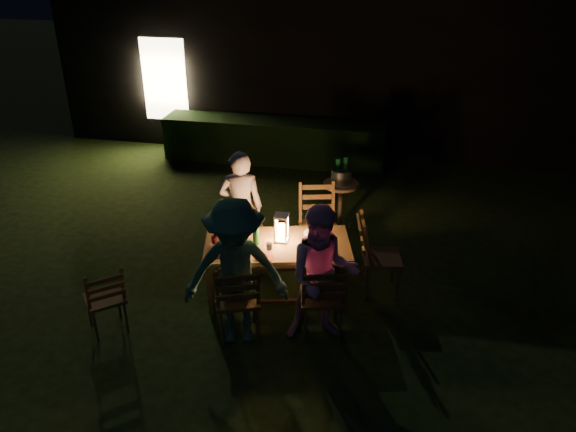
% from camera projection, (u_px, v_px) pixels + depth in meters
% --- Properties ---
extents(garden_envelope, '(40.00, 40.00, 3.20)m').
position_uv_depth(garden_envelope, '(320.00, 54.00, 12.16)').
color(garden_envelope, black).
rests_on(garden_envelope, ground).
extents(dining_table, '(1.85, 1.23, 0.71)m').
position_uv_depth(dining_table, '(277.00, 249.00, 6.60)').
color(dining_table, '#4F341A').
rests_on(dining_table, ground).
extents(chair_near_left, '(0.60, 0.62, 1.03)m').
position_uv_depth(chair_near_left, '(238.00, 312.00, 6.04)').
color(chair_near_left, '#4F341A').
rests_on(chair_near_left, ground).
extents(chair_near_right, '(0.56, 0.59, 1.02)m').
position_uv_depth(chair_near_right, '(321.00, 310.00, 6.08)').
color(chair_near_right, '#4F341A').
rests_on(chair_near_right, ground).
extents(chair_far_left, '(0.49, 0.51, 0.90)m').
position_uv_depth(chair_far_left, '(242.00, 244.00, 7.43)').
color(chair_far_left, '#4F341A').
rests_on(chair_far_left, ground).
extents(chair_far_right, '(0.59, 0.62, 1.08)m').
position_uv_depth(chair_far_right, '(317.00, 238.00, 7.45)').
color(chair_far_right, '#4F341A').
rests_on(chair_far_right, ground).
extents(chair_end, '(0.58, 0.55, 1.05)m').
position_uv_depth(chair_end, '(379.00, 269.00, 6.80)').
color(chair_end, '#4F341A').
rests_on(chair_end, ground).
extents(chair_spare, '(0.59, 0.59, 0.90)m').
position_uv_depth(chair_spare, '(107.00, 310.00, 6.14)').
color(chair_spare, '#4F341A').
rests_on(chair_spare, ground).
extents(person_house_side, '(0.64, 0.50, 1.56)m').
position_uv_depth(person_house_side, '(241.00, 208.00, 7.25)').
color(person_house_side, beige).
rests_on(person_house_side, ground).
extents(person_opp_right, '(0.88, 0.76, 1.57)m').
position_uv_depth(person_opp_right, '(323.00, 275.00, 5.82)').
color(person_opp_right, '#E49CCE').
rests_on(person_opp_right, ground).
extents(person_opp_left, '(1.20, 0.86, 1.67)m').
position_uv_depth(person_opp_left, '(236.00, 273.00, 5.76)').
color(person_opp_left, '#33674D').
rests_on(person_opp_left, ground).
extents(lantern, '(0.16, 0.16, 0.35)m').
position_uv_depth(lantern, '(281.00, 229.00, 6.54)').
color(lantern, white).
rests_on(lantern, dining_table).
extents(plate_far_left, '(0.25, 0.25, 0.01)m').
position_uv_depth(plate_far_left, '(231.00, 235.00, 6.74)').
color(plate_far_left, white).
rests_on(plate_far_left, dining_table).
extents(plate_near_left, '(0.25, 0.25, 0.01)m').
position_uv_depth(plate_near_left, '(229.00, 254.00, 6.35)').
color(plate_near_left, white).
rests_on(plate_near_left, dining_table).
extents(plate_far_right, '(0.25, 0.25, 0.01)m').
position_uv_depth(plate_far_right, '(314.00, 233.00, 6.78)').
color(plate_far_right, white).
rests_on(plate_far_right, dining_table).
extents(plate_near_right, '(0.25, 0.25, 0.01)m').
position_uv_depth(plate_near_right, '(317.00, 252.00, 6.39)').
color(plate_near_right, white).
rests_on(plate_near_right, dining_table).
extents(wineglass_a, '(0.06, 0.06, 0.18)m').
position_uv_depth(wineglass_a, '(252.00, 226.00, 6.77)').
color(wineglass_a, '#59070F').
rests_on(wineglass_a, dining_table).
extents(wineglass_b, '(0.06, 0.06, 0.18)m').
position_uv_depth(wineglass_b, '(215.00, 243.00, 6.39)').
color(wineglass_b, '#59070F').
rests_on(wineglass_b, dining_table).
extents(wineglass_c, '(0.06, 0.06, 0.18)m').
position_uv_depth(wineglass_c, '(305.00, 248.00, 6.29)').
color(wineglass_c, '#59070F').
rests_on(wineglass_c, dining_table).
extents(wineglass_d, '(0.06, 0.06, 0.18)m').
position_uv_depth(wineglass_d, '(329.00, 228.00, 6.71)').
color(wineglass_d, '#59070F').
rests_on(wineglass_d, dining_table).
extents(wineglass_e, '(0.06, 0.06, 0.18)m').
position_uv_depth(wineglass_e, '(269.00, 250.00, 6.26)').
color(wineglass_e, silver).
rests_on(wineglass_e, dining_table).
extents(bottle_table, '(0.07, 0.07, 0.28)m').
position_uv_depth(bottle_table, '(256.00, 233.00, 6.49)').
color(bottle_table, '#0F471E').
rests_on(bottle_table, dining_table).
extents(napkin_left, '(0.18, 0.14, 0.01)m').
position_uv_depth(napkin_left, '(265.00, 257.00, 6.27)').
color(napkin_left, red).
rests_on(napkin_left, dining_table).
extents(napkin_right, '(0.18, 0.14, 0.01)m').
position_uv_depth(napkin_right, '(327.00, 255.00, 6.32)').
color(napkin_right, red).
rests_on(napkin_right, dining_table).
extents(phone, '(0.14, 0.07, 0.01)m').
position_uv_depth(phone, '(223.00, 258.00, 6.28)').
color(phone, black).
rests_on(phone, dining_table).
extents(side_table, '(0.52, 0.52, 0.71)m').
position_uv_depth(side_table, '(341.00, 188.00, 8.17)').
color(side_table, olive).
rests_on(side_table, ground).
extents(ice_bucket, '(0.30, 0.30, 0.22)m').
position_uv_depth(ice_bucket, '(341.00, 176.00, 8.08)').
color(ice_bucket, '#A5A8AD').
rests_on(ice_bucket, side_table).
extents(bottle_bucket_a, '(0.07, 0.07, 0.32)m').
position_uv_depth(bottle_bucket_a, '(338.00, 174.00, 8.03)').
color(bottle_bucket_a, '#0F471E').
rests_on(bottle_bucket_a, side_table).
extents(bottle_bucket_b, '(0.07, 0.07, 0.32)m').
position_uv_depth(bottle_bucket_b, '(345.00, 172.00, 8.08)').
color(bottle_bucket_b, '#0F471E').
rests_on(bottle_bucket_b, side_table).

